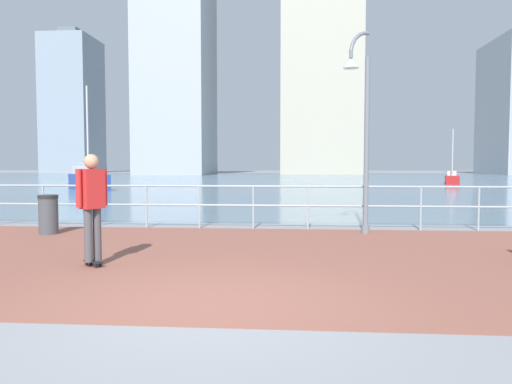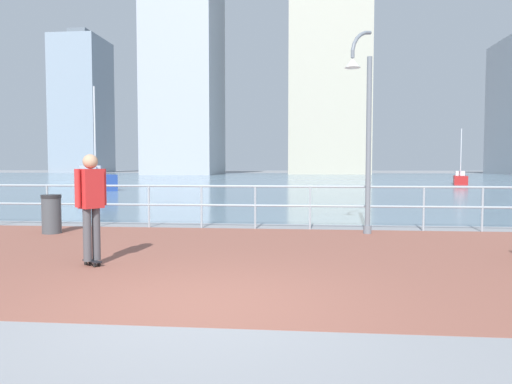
% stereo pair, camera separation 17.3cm
% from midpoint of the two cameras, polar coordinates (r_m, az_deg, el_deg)
% --- Properties ---
extents(ground, '(220.00, 220.00, 0.00)m').
position_cam_midpoint_polar(ground, '(45.23, 3.02, 1.18)').
color(ground, gray).
extents(brick_paving, '(28.00, 7.36, 0.01)m').
position_cam_midpoint_polar(brick_paving, '(8.43, -3.01, -7.85)').
color(brick_paving, '#935647').
rests_on(brick_paving, ground).
extents(harbor_water, '(180.00, 88.00, 0.00)m').
position_cam_midpoint_polar(harbor_water, '(56.91, 3.30, 1.61)').
color(harbor_water, '#6B899E').
rests_on(harbor_water, ground).
extents(waterfront_railing, '(25.25, 0.06, 1.12)m').
position_cam_midpoint_polar(waterfront_railing, '(11.96, -0.76, -0.83)').
color(waterfront_railing, '#9EADB7').
rests_on(waterfront_railing, ground).
extents(lamppost, '(0.70, 0.61, 4.76)m').
position_cam_midpoint_polar(lamppost, '(11.32, 12.32, 8.28)').
color(lamppost, slate).
rests_on(lamppost, ground).
extents(skateboarder, '(0.39, 0.51, 1.81)m').
position_cam_midpoint_polar(skateboarder, '(7.93, -19.97, -0.80)').
color(skateboarder, black).
rests_on(skateboarder, ground).
extents(trash_bin, '(0.46, 0.46, 0.93)m').
position_cam_midpoint_polar(trash_bin, '(12.15, -24.38, -2.50)').
color(trash_bin, '#474C51').
rests_on(trash_bin, ground).
extents(sailboat_white, '(4.22, 4.78, 6.87)m').
position_cam_midpoint_polar(sailboat_white, '(33.17, -19.98, 1.38)').
color(sailboat_white, '#284799').
rests_on(sailboat_white, ground).
extents(sailboat_navy, '(1.95, 3.59, 4.82)m').
position_cam_midpoint_polar(sailboat_navy, '(44.45, 22.69, 1.49)').
color(sailboat_navy, '#B21E1E').
rests_on(sailboat_navy, ground).
extents(tower_slate, '(12.23, 16.66, 42.58)m').
position_cam_midpoint_polar(tower_slate, '(89.95, -9.70, 15.29)').
color(tower_slate, '#A3A8B2').
rests_on(tower_slate, ground).
extents(tower_concrete, '(15.04, 16.10, 47.87)m').
position_cam_midpoint_polar(tower_concrete, '(96.00, 7.76, 16.14)').
color(tower_concrete, '#B2AD99').
rests_on(tower_concrete, ground).
extents(tower_beige, '(10.98, 12.54, 33.80)m').
position_cam_midpoint_polar(tower_beige, '(121.49, -21.48, 9.85)').
color(tower_beige, '#8493A3').
rests_on(tower_beige, ground).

